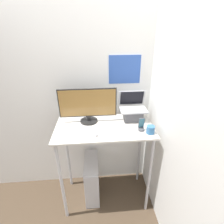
{
  "coord_description": "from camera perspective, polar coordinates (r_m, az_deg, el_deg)",
  "views": [
    {
      "loc": [
        -0.07,
        -1.41,
        2.14
      ],
      "look_at": [
        0.09,
        0.3,
        1.31
      ],
      "focal_mm": 28.0,
      "sensor_mm": 36.0,
      "label": 1
    }
  ],
  "objects": [
    {
      "name": "desk",
      "position": [
        2.09,
        -2.44,
        -8.96
      ],
      "size": [
        1.11,
        0.59,
        1.13
      ],
      "color": "beige",
      "rests_on": "ground_plane"
    },
    {
      "name": "cell_phone",
      "position": [
        1.93,
        9.55,
        -4.74
      ],
      "size": [
        0.07,
        0.07,
        0.15
      ],
      "color": "#4C4C51",
      "rests_on": "desk"
    },
    {
      "name": "wall_side_right",
      "position": [
        1.79,
        18.73,
        -3.65
      ],
      "size": [
        0.05,
        6.0,
        2.6
      ],
      "color": "white",
      "rests_on": "ground_plane"
    },
    {
      "name": "computer_tower",
      "position": [
        2.57,
        -6.52,
        -20.58
      ],
      "size": [
        0.18,
        0.5,
        0.57
      ],
      "color": "silver",
      "rests_on": "ground_plane"
    },
    {
      "name": "laptop",
      "position": [
        2.11,
        6.84,
        -0.01
      ],
      "size": [
        0.31,
        0.26,
        0.34
      ],
      "color": "#4C4C51",
      "rests_on": "desk"
    },
    {
      "name": "keyboard",
      "position": [
        1.85,
        1.61,
        -7.01
      ],
      "size": [
        0.35,
        0.09,
        0.02
      ],
      "color": "white",
      "rests_on": "desk"
    },
    {
      "name": "ground_plane",
      "position": [
        2.57,
        -1.56,
        -30.62
      ],
      "size": [
        12.0,
        12.0,
        0.0
      ],
      "primitive_type": "plane",
      "color": "#473828"
    },
    {
      "name": "mouse",
      "position": [
        1.83,
        -5.09,
        -7.33
      ],
      "size": [
        0.04,
        0.06,
        0.03
      ],
      "color": "#99999E",
      "rests_on": "desk"
    },
    {
      "name": "mug",
      "position": [
        1.89,
        12.45,
        -5.66
      ],
      "size": [
        0.09,
        0.09,
        0.09
      ],
      "color": "#336699",
      "rests_on": "desk"
    },
    {
      "name": "monitor",
      "position": [
        2.02,
        -7.86,
        1.95
      ],
      "size": [
        0.66,
        0.2,
        0.41
      ],
      "color": "black",
      "rests_on": "desk"
    },
    {
      "name": "wall_back",
      "position": [
        2.26,
        -3.12,
        3.97
      ],
      "size": [
        6.0,
        0.06,
        2.6
      ],
      "color": "white",
      "rests_on": "ground_plane"
    }
  ]
}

